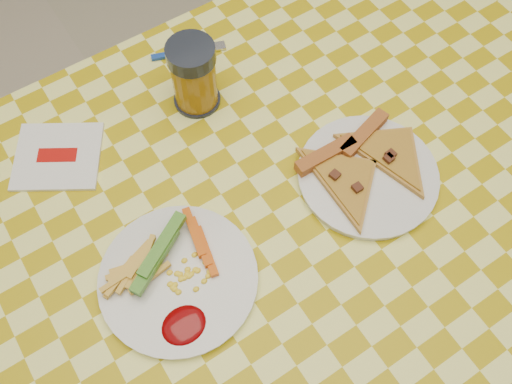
{
  "coord_description": "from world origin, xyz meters",
  "views": [
    {
      "loc": [
        -0.23,
        -0.31,
        1.55
      ],
      "look_at": [
        -0.01,
        0.03,
        0.78
      ],
      "focal_mm": 40.0,
      "sensor_mm": 36.0,
      "label": 1
    }
  ],
  "objects_px": {
    "table": "(272,231)",
    "drink_glass": "(194,76)",
    "plate_right": "(367,176)",
    "plate_left": "(179,279)"
  },
  "relations": [
    {
      "from": "table",
      "to": "plate_right",
      "type": "relative_size",
      "value": 5.83
    },
    {
      "from": "drink_glass",
      "to": "plate_left",
      "type": "bearing_deg",
      "value": -124.93
    },
    {
      "from": "plate_left",
      "to": "plate_right",
      "type": "distance_m",
      "value": 0.34
    },
    {
      "from": "table",
      "to": "plate_left",
      "type": "relative_size",
      "value": 5.64
    },
    {
      "from": "table",
      "to": "drink_glass",
      "type": "xyz_separation_m",
      "value": [
        0.01,
        0.25,
        0.14
      ]
    },
    {
      "from": "table",
      "to": "plate_left",
      "type": "bearing_deg",
      "value": -174.06
    },
    {
      "from": "table",
      "to": "drink_glass",
      "type": "distance_m",
      "value": 0.29
    },
    {
      "from": "table",
      "to": "drink_glass",
      "type": "height_order",
      "value": "drink_glass"
    },
    {
      "from": "plate_left",
      "to": "table",
      "type": "bearing_deg",
      "value": 5.94
    },
    {
      "from": "table",
      "to": "plate_right",
      "type": "height_order",
      "value": "plate_right"
    }
  ]
}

